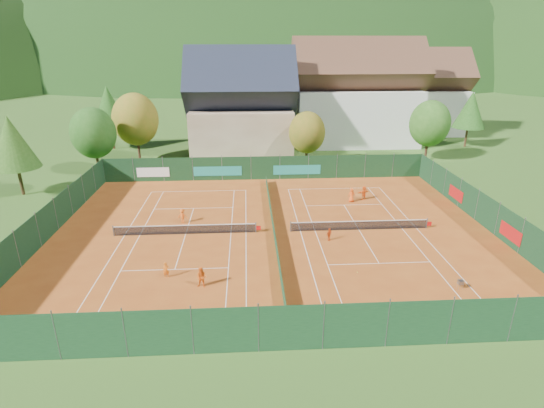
{
  "coord_description": "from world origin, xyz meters",
  "views": [
    {
      "loc": [
        -2.22,
        -35.42,
        16.41
      ],
      "look_at": [
        0.0,
        2.0,
        2.0
      ],
      "focal_mm": 28.0,
      "sensor_mm": 36.0,
      "label": 1
    }
  ],
  "objects_px": {
    "chalet": "(241,110)",
    "player_left_far": "(183,216)",
    "hotel_block_b": "(419,97)",
    "player_right_far_a": "(352,195)",
    "hotel_block_a": "(355,99)",
    "player_right_far_b": "(364,193)",
    "ball_hopper": "(461,282)",
    "player_left_near": "(166,270)",
    "player_left_mid": "(202,277)",
    "player_right_near": "(329,234)"
  },
  "relations": [
    {
      "from": "player_left_near",
      "to": "player_right_far_b",
      "type": "height_order",
      "value": "player_right_far_b"
    },
    {
      "from": "player_left_near",
      "to": "player_left_far",
      "type": "distance_m",
      "value": 10.17
    },
    {
      "from": "ball_hopper",
      "to": "player_left_far",
      "type": "distance_m",
      "value": 24.85
    },
    {
      "from": "player_left_mid",
      "to": "player_right_near",
      "type": "height_order",
      "value": "player_left_mid"
    },
    {
      "from": "hotel_block_b",
      "to": "player_left_mid",
      "type": "relative_size",
      "value": 10.95
    },
    {
      "from": "player_left_near",
      "to": "player_right_far_a",
      "type": "bearing_deg",
      "value": 30.39
    },
    {
      "from": "ball_hopper",
      "to": "player_right_far_b",
      "type": "xyz_separation_m",
      "value": [
        -2.07,
        18.39,
        0.22
      ]
    },
    {
      "from": "ball_hopper",
      "to": "player_right_far_a",
      "type": "xyz_separation_m",
      "value": [
        -3.6,
        17.74,
        0.23
      ]
    },
    {
      "from": "player_left_near",
      "to": "ball_hopper",
      "type": "bearing_deg",
      "value": -17.85
    },
    {
      "from": "player_right_near",
      "to": "hotel_block_a",
      "type": "bearing_deg",
      "value": 33.07
    },
    {
      "from": "hotel_block_a",
      "to": "hotel_block_b",
      "type": "xyz_separation_m",
      "value": [
        14.0,
        8.0,
        -0.76
      ]
    },
    {
      "from": "hotel_block_a",
      "to": "player_right_far_b",
      "type": "xyz_separation_m",
      "value": [
        -5.48,
        -27.99,
        -6.6
      ]
    },
    {
      "from": "ball_hopper",
      "to": "player_left_near",
      "type": "bearing_deg",
      "value": 172.32
    },
    {
      "from": "hotel_block_b",
      "to": "player_right_far_a",
      "type": "relative_size",
      "value": 11.06
    },
    {
      "from": "hotel_block_a",
      "to": "ball_hopper",
      "type": "distance_m",
      "value": 47.0
    },
    {
      "from": "chalet",
      "to": "player_right_near",
      "type": "xyz_separation_m",
      "value": [
        7.79,
        -32.04,
        -6.03
      ]
    },
    {
      "from": "hotel_block_a",
      "to": "player_left_far",
      "type": "bearing_deg",
      "value": -126.38
    },
    {
      "from": "ball_hopper",
      "to": "player_left_mid",
      "type": "bearing_deg",
      "value": 175.79
    },
    {
      "from": "chalet",
      "to": "player_right_near",
      "type": "bearing_deg",
      "value": -76.34
    },
    {
      "from": "player_right_near",
      "to": "player_right_far_a",
      "type": "height_order",
      "value": "player_right_far_a"
    },
    {
      "from": "player_left_far",
      "to": "hotel_block_a",
      "type": "bearing_deg",
      "value": -114.5
    },
    {
      "from": "chalet",
      "to": "player_left_far",
      "type": "relative_size",
      "value": 11.13
    },
    {
      "from": "player_left_far",
      "to": "player_right_near",
      "type": "height_order",
      "value": "player_left_far"
    },
    {
      "from": "ball_hopper",
      "to": "player_left_far",
      "type": "relative_size",
      "value": 0.55
    },
    {
      "from": "chalet",
      "to": "player_right_near",
      "type": "height_order",
      "value": "chalet"
    },
    {
      "from": "ball_hopper",
      "to": "player_right_far_b",
      "type": "distance_m",
      "value": 18.5
    },
    {
      "from": "player_right_far_b",
      "to": "player_right_far_a",
      "type": "bearing_deg",
      "value": 1.54
    },
    {
      "from": "hotel_block_a",
      "to": "ball_hopper",
      "type": "relative_size",
      "value": 27.0
    },
    {
      "from": "ball_hopper",
      "to": "player_left_near",
      "type": "distance_m",
      "value": 21.2
    },
    {
      "from": "ball_hopper",
      "to": "hotel_block_b",
      "type": "bearing_deg",
      "value": 72.25
    },
    {
      "from": "hotel_block_a",
      "to": "ball_hopper",
      "type": "height_order",
      "value": "hotel_block_a"
    },
    {
      "from": "player_right_near",
      "to": "player_right_far_a",
      "type": "relative_size",
      "value": 0.76
    },
    {
      "from": "ball_hopper",
      "to": "player_left_far",
      "type": "bearing_deg",
      "value": 148.45
    },
    {
      "from": "player_left_far",
      "to": "player_right_far_a",
      "type": "xyz_separation_m",
      "value": [
        17.58,
        4.74,
        0.05
      ]
    },
    {
      "from": "player_left_mid",
      "to": "player_right_far_b",
      "type": "relative_size",
      "value": 1.01
    },
    {
      "from": "chalet",
      "to": "player_left_far",
      "type": "bearing_deg",
      "value": -101.53
    },
    {
      "from": "player_right_near",
      "to": "ball_hopper",
      "type": "bearing_deg",
      "value": -87.39
    },
    {
      "from": "hotel_block_b",
      "to": "player_right_far_a",
      "type": "distance_m",
      "value": 42.63
    },
    {
      "from": "ball_hopper",
      "to": "player_left_mid",
      "type": "height_order",
      "value": "player_left_mid"
    },
    {
      "from": "player_right_far_a",
      "to": "ball_hopper",
      "type": "bearing_deg",
      "value": 99.31
    },
    {
      "from": "player_right_near",
      "to": "player_left_mid",
      "type": "bearing_deg",
      "value": 173.31
    },
    {
      "from": "player_right_near",
      "to": "player_right_far_b",
      "type": "xyz_separation_m",
      "value": [
        5.74,
        10.05,
        0.19
      ]
    },
    {
      "from": "chalet",
      "to": "hotel_block_a",
      "type": "distance_m",
      "value": 19.94
    },
    {
      "from": "player_right_far_b",
      "to": "ball_hopper",
      "type": "bearing_deg",
      "value": 75.09
    },
    {
      "from": "hotel_block_a",
      "to": "player_left_mid",
      "type": "bearing_deg",
      "value": -115.68
    },
    {
      "from": "player_right_far_b",
      "to": "player_left_mid",
      "type": "bearing_deg",
      "value": 25.15
    },
    {
      "from": "chalet",
      "to": "player_left_far",
      "type": "height_order",
      "value": "chalet"
    },
    {
      "from": "hotel_block_a",
      "to": "player_right_far_b",
      "type": "relative_size",
      "value": 13.85
    },
    {
      "from": "chalet",
      "to": "hotel_block_a",
      "type": "xyz_separation_m",
      "value": [
        19.0,
        6.0,
        0.76
      ]
    },
    {
      "from": "hotel_block_a",
      "to": "player_right_far_b",
      "type": "distance_m",
      "value": 29.28
    }
  ]
}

